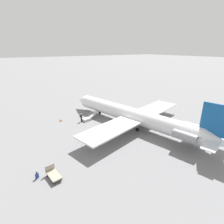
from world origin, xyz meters
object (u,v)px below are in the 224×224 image
(airplane_main, at_px, (135,116))
(passenger, at_px, (81,117))
(luggage_cart, at_px, (53,174))
(suitcase, at_px, (37,176))
(boarding_stairs, at_px, (88,118))

(airplane_main, distance_m, passenger, 10.81)
(luggage_cart, distance_m, suitcase, 1.87)
(boarding_stairs, xyz_separation_m, luggage_cart, (-13.39, 11.00, 0.08))
(airplane_main, height_order, boarding_stairs, airplane_main)
(boarding_stairs, bearing_deg, passenger, 164.51)
(boarding_stairs, relative_size, suitcase, 4.71)
(passenger, bearing_deg, airplane_main, -60.10)
(boarding_stairs, bearing_deg, luggage_cart, -142.74)
(boarding_stairs, xyz_separation_m, suitcase, (-12.43, 12.60, -0.05))
(airplane_main, bearing_deg, passenger, 29.90)
(passenger, bearing_deg, suitcase, -145.02)
(boarding_stairs, height_order, suitcase, boarding_stairs)
(boarding_stairs, relative_size, luggage_cart, 1.79)
(boarding_stairs, bearing_deg, suitcase, -148.73)
(luggage_cart, bearing_deg, airplane_main, -78.55)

